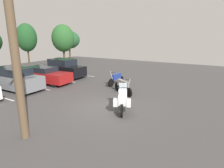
% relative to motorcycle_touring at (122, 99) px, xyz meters
% --- Properties ---
extents(ground, '(44.00, 44.00, 0.10)m').
position_rel_motorcycle_touring_xyz_m(ground, '(-0.09, 0.95, -0.74)').
color(ground, '#423F3F').
extents(motorcycle_touring, '(1.98, 1.26, 1.47)m').
position_rel_motorcycle_touring_xyz_m(motorcycle_touring, '(0.00, 0.00, 0.00)').
color(motorcycle_touring, black).
rests_on(motorcycle_touring, ground).
extents(motorcycle_second, '(1.32, 2.02, 1.29)m').
position_rel_motorcycle_touring_xyz_m(motorcycle_second, '(2.90, 1.47, -0.10)').
color(motorcycle_second, black).
rests_on(motorcycle_second, ground).
extents(motorcycle_third, '(2.16, 0.62, 1.33)m').
position_rel_motorcycle_touring_xyz_m(motorcycle_third, '(4.85, 3.18, -0.10)').
color(motorcycle_third, black).
rests_on(motorcycle_third, ground).
extents(parking_stripes, '(14.91, 4.65, 0.01)m').
position_rel_motorcycle_touring_xyz_m(parking_stripes, '(-0.69, 9.14, -0.69)').
color(parking_stripes, silver).
rests_on(parking_stripes, ground).
extents(car_grey, '(1.94, 4.59, 1.74)m').
position_rel_motorcycle_touring_xyz_m(car_grey, '(-0.47, 9.22, 0.17)').
color(car_grey, slate).
rests_on(car_grey, ground).
extents(car_red, '(2.13, 4.92, 1.47)m').
position_rel_motorcycle_touring_xyz_m(car_red, '(2.19, 9.01, 0.05)').
color(car_red, maroon).
rests_on(car_red, ground).
extents(car_black, '(2.06, 4.52, 1.86)m').
position_rel_motorcycle_touring_xyz_m(car_black, '(5.06, 9.50, 0.21)').
color(car_black, black).
rests_on(car_black, ground).
extents(utility_pole, '(1.69, 0.85, 7.00)m').
position_rel_motorcycle_touring_xyz_m(utility_pole, '(-4.60, 2.09, 2.92)').
color(utility_pole, brown).
rests_on(utility_pole, ground).
extents(tree_far_left, '(4.06, 4.06, 5.23)m').
position_rel_motorcycle_touring_xyz_m(tree_far_left, '(18.39, 21.34, 2.85)').
color(tree_far_left, '#4C3823').
rests_on(tree_far_left, ground).
extents(tree_left, '(3.41, 3.41, 5.94)m').
position_rel_motorcycle_touring_xyz_m(tree_left, '(12.65, 17.11, 3.17)').
color(tree_left, '#4C3823').
rests_on(tree_left, ground).
extents(tree_center_right, '(3.02, 3.02, 6.08)m').
position_rel_motorcycle_touring_xyz_m(tree_center_right, '(9.50, 21.58, 3.27)').
color(tree_center_right, '#4C3823').
rests_on(tree_center_right, ground).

